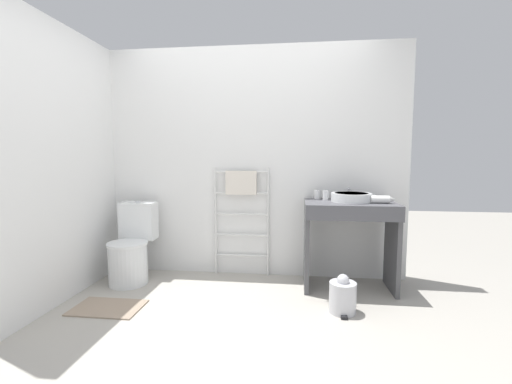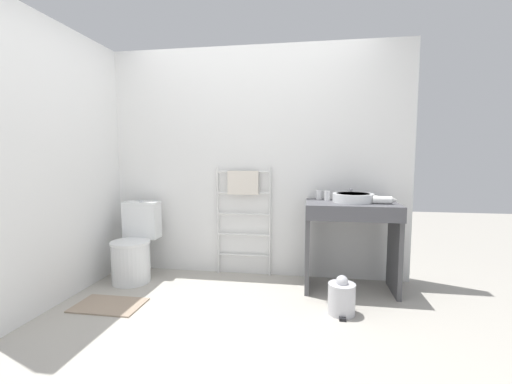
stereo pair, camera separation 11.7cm
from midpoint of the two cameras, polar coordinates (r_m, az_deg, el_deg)
ground_plane at (r=2.62m, az=-4.66°, el=-22.65°), size 12.00×12.00×0.00m
wall_back at (r=3.63m, az=0.27°, el=4.90°), size 3.22×0.12×2.38m
wall_side at (r=3.57m, az=-27.17°, el=4.23°), size 0.12×1.93×2.38m
toilet at (r=3.71m, az=-18.76°, el=-8.93°), size 0.39×0.53×0.79m
towel_radiator at (r=3.57m, az=-1.20°, el=-1.21°), size 0.58×0.06×1.14m
vanity_counter at (r=3.33m, az=16.52°, el=-6.46°), size 0.84×0.53×0.83m
sink_basin at (r=3.33m, az=16.84°, el=-0.89°), size 0.37×0.37×0.08m
faucet at (r=3.51m, az=16.45°, el=0.00°), size 0.02×0.10×0.12m
cup_near_wall at (r=3.46m, az=11.44°, el=-0.50°), size 0.06×0.06×0.09m
cup_near_edge at (r=3.40m, az=12.76°, el=-0.60°), size 0.06×0.06×0.09m
hair_dryer at (r=3.30m, az=21.34°, el=-1.23°), size 0.22×0.18×0.07m
trash_bin at (r=2.95m, az=15.23°, el=-16.61°), size 0.22×0.25×0.32m
bath_mat at (r=3.26m, az=-22.33°, el=-17.05°), size 0.56×0.36×0.01m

